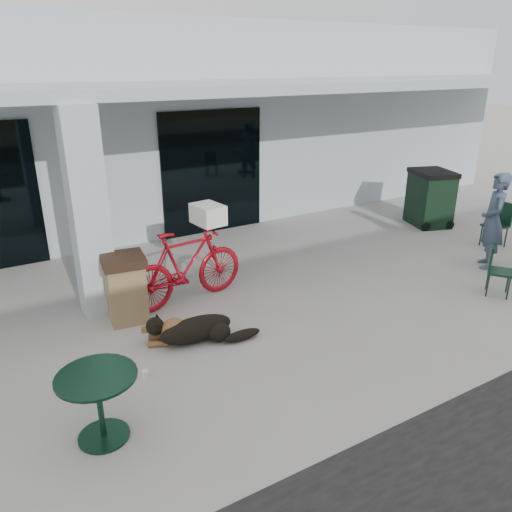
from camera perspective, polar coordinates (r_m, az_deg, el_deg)
ground at (r=6.82m, az=0.18°, el=-11.00°), size 80.00×80.00×0.00m
building at (r=13.84m, az=-18.74°, el=14.48°), size 22.00×7.00×4.50m
storefront_glass_right at (r=11.24m, az=-4.99°, el=9.48°), size 2.40×0.06×2.70m
column at (r=7.68m, az=-18.59°, el=4.45°), size 0.50×0.50×3.12m
overhang at (r=9.05m, az=-12.16°, el=18.14°), size 22.00×2.80×0.18m
bicycle at (r=7.98m, az=-8.04°, el=-1.17°), size 2.12×0.83×1.24m
laundry_basket at (r=7.93m, az=-5.50°, el=4.77°), size 0.45×0.57×0.31m
dog at (r=7.03m, az=-6.84°, el=-8.16°), size 1.28×0.84×0.41m
cup_near_dog at (r=6.45m, az=-12.54°, el=-13.11°), size 0.10×0.10×0.11m
cafe_table_near at (r=5.51m, az=-17.38°, el=-16.15°), size 0.90×0.90×0.76m
cafe_chair_far_a at (r=9.16m, az=26.12°, el=-1.55°), size 0.56×0.57×0.85m
cafe_chair_far_b at (r=11.54m, az=25.68°, el=3.22°), size 0.47×0.43×0.94m
person at (r=10.20m, az=25.45°, el=3.63°), size 0.77×0.77×1.80m
trash_receptacle at (r=7.64m, az=-14.64°, el=-3.60°), size 0.67×0.67×1.03m
wheeled_bin at (r=12.50m, az=19.27°, el=6.28°), size 1.08×1.22×1.30m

